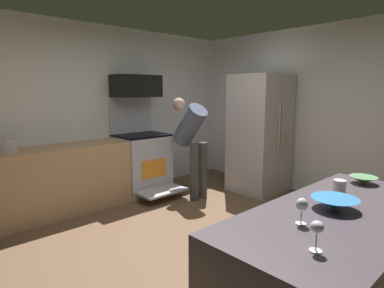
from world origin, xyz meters
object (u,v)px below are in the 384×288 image
(stock_pot, at_px, (4,146))
(wine_glass_near, at_px, (317,229))
(wine_glass_far, at_px, (302,206))
(microwave, at_px, (136,86))
(person_cook, at_px, (192,139))
(mixing_bowl_small, at_px, (363,180))
(oven_range, at_px, (142,161))
(mug_tea, at_px, (339,187))
(refrigerator, at_px, (260,134))
(mixing_bowl_large, at_px, (335,203))

(stock_pot, bearing_deg, wine_glass_near, -82.60)
(wine_glass_far, distance_m, stock_pot, 3.48)
(microwave, relative_size, person_cook, 0.49)
(person_cook, distance_m, mixing_bowl_small, 2.71)
(oven_range, distance_m, person_cook, 0.91)
(mug_tea, bearing_deg, wine_glass_far, -173.66)
(mixing_bowl_small, bearing_deg, microwave, 87.95)
(refrigerator, relative_size, mixing_bowl_large, 6.55)
(microwave, relative_size, mug_tea, 6.99)
(microwave, distance_m, refrigerator, 2.10)
(oven_range, relative_size, microwave, 2.06)
(refrigerator, bearing_deg, wine_glass_far, -140.79)
(wine_glass_far, relative_size, stock_pot, 0.52)
(microwave, xyz_separation_m, stock_pot, (-1.91, -0.08, -0.72))
(person_cook, xyz_separation_m, mixing_bowl_small, (-0.58, -2.64, 0.03))
(microwave, relative_size, stock_pot, 2.55)
(microwave, distance_m, mixing_bowl_large, 3.69)
(mug_tea, xyz_separation_m, stock_pot, (-1.38, 3.33, 0.03))
(oven_range, relative_size, mixing_bowl_small, 7.36)
(wine_glass_near, height_order, mug_tea, wine_glass_near)
(oven_range, xyz_separation_m, microwave, (0.00, 0.09, 1.19))
(microwave, height_order, mixing_bowl_large, microwave)
(microwave, relative_size, mixing_bowl_small, 3.57)
(wine_glass_near, relative_size, wine_glass_far, 0.98)
(microwave, height_order, mug_tea, microwave)
(mixing_bowl_small, height_order, wine_glass_far, wine_glass_far)
(mug_tea, bearing_deg, mixing_bowl_small, -1.90)
(refrigerator, distance_m, mixing_bowl_small, 2.68)
(mixing_bowl_large, bearing_deg, mug_tea, 18.03)
(oven_range, bearing_deg, microwave, 90.00)
(person_cook, height_order, wine_glass_far, person_cook)
(mixing_bowl_small, relative_size, wine_glass_near, 1.39)
(person_cook, relative_size, mug_tea, 14.36)
(refrigerator, relative_size, mixing_bowl_small, 9.06)
(oven_range, height_order, person_cook, oven_range)
(wine_glass_near, bearing_deg, person_cook, 56.81)
(mixing_bowl_large, distance_m, wine_glass_far, 0.38)
(mixing_bowl_small, relative_size, stock_pot, 0.72)
(mixing_bowl_small, xyz_separation_m, wine_glass_near, (-1.32, -0.26, 0.08))
(refrigerator, bearing_deg, microwave, 139.05)
(person_cook, height_order, wine_glass_near, person_cook)
(oven_range, xyz_separation_m, mug_tea, (-0.54, -3.32, 0.44))
(wine_glass_far, distance_m, mug_tea, 0.68)
(refrigerator, xyz_separation_m, person_cook, (-1.03, 0.50, -0.04))
(oven_range, height_order, mug_tea, oven_range)
(oven_range, xyz_separation_m, stock_pot, (-1.91, 0.01, 0.47))
(person_cook, bearing_deg, wine_glass_near, -123.19)
(person_cook, relative_size, mixing_bowl_small, 7.32)
(microwave, height_order, wine_glass_far, microwave)
(person_cook, distance_m, mug_tea, 2.81)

